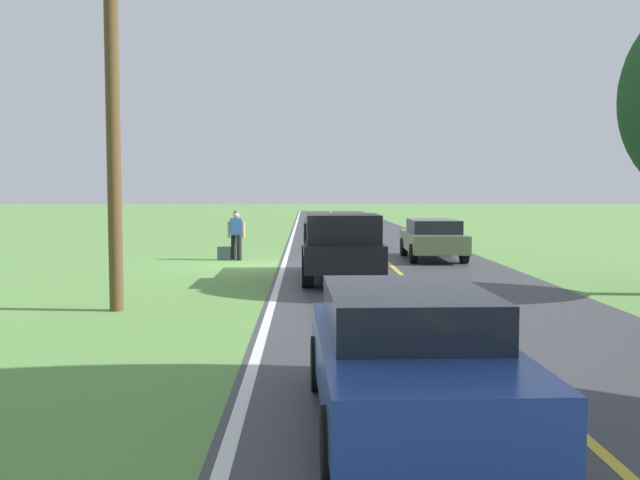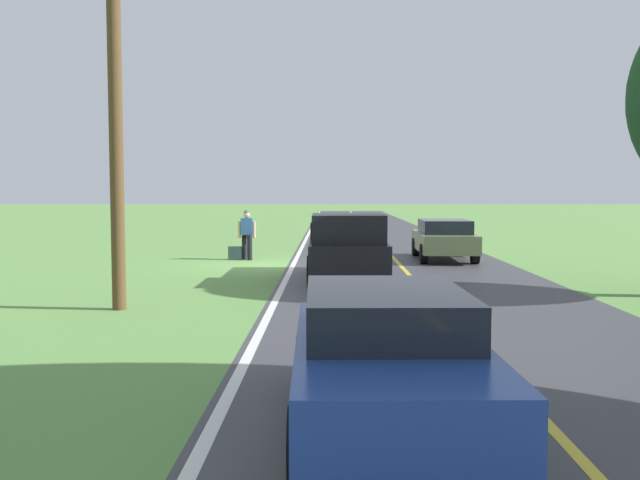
% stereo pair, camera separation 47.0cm
% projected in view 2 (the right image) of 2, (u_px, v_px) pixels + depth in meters
% --- Properties ---
extents(ground_plane, '(200.00, 200.00, 0.00)m').
position_uv_depth(ground_plane, '(269.00, 265.00, 22.98)').
color(ground_plane, '#609347').
extents(road_surface, '(7.33, 120.00, 0.00)m').
position_uv_depth(road_surface, '(401.00, 266.00, 22.92)').
color(road_surface, '#3D3D42').
rests_on(road_surface, ground).
extents(lane_edge_line, '(0.16, 117.60, 0.00)m').
position_uv_depth(lane_edge_line, '(293.00, 265.00, 22.97)').
color(lane_edge_line, silver).
rests_on(lane_edge_line, ground).
extents(lane_centre_line, '(0.14, 117.60, 0.00)m').
position_uv_depth(lane_centre_line, '(401.00, 265.00, 22.92)').
color(lane_centre_line, gold).
rests_on(lane_centre_line, ground).
extents(hitchhiker_walking, '(0.62, 0.52, 1.75)m').
position_uv_depth(hitchhiker_walking, '(247.00, 232.00, 24.82)').
color(hitchhiker_walking, black).
rests_on(hitchhiker_walking, ground).
extents(suitcase_carried, '(0.46, 0.21, 0.47)m').
position_uv_depth(suitcase_carried, '(235.00, 253.00, 24.80)').
color(suitcase_carried, '#384C56').
rests_on(suitcase_carried, ground).
extents(pickup_truck_passing, '(2.13, 5.42, 1.82)m').
position_uv_depth(pickup_truck_passing, '(347.00, 245.00, 19.15)').
color(pickup_truck_passing, black).
rests_on(pickup_truck_passing, ground).
extents(sedan_ahead_same_lane, '(2.01, 4.44, 1.41)m').
position_uv_depth(sedan_ahead_same_lane, '(386.00, 354.00, 7.29)').
color(sedan_ahead_same_lane, navy).
rests_on(sedan_ahead_same_lane, ground).
extents(sedan_near_oncoming, '(2.01, 4.44, 1.41)m').
position_uv_depth(sedan_near_oncoming, '(444.00, 238.00, 24.81)').
color(sedan_near_oncoming, '#66754C').
rests_on(sedan_near_oncoming, ground).
extents(utility_pole_roadside, '(0.28, 0.28, 7.98)m').
position_uv_depth(utility_pole_roadside, '(116.00, 113.00, 14.23)').
color(utility_pole_roadside, brown).
rests_on(utility_pole_roadside, ground).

